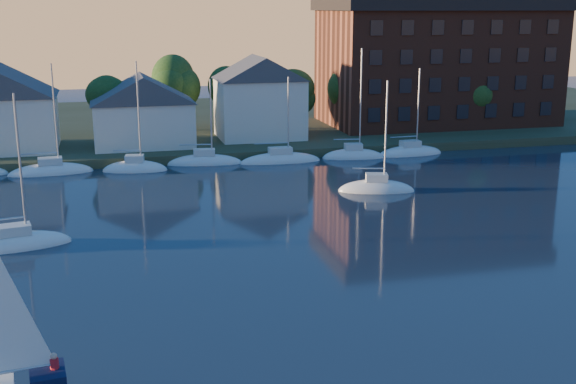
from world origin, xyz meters
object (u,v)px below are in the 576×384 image
object	(u,v)px
clubhouse_centre	(143,110)
condo_block	(437,58)
clubhouse_east	(260,96)
drifting_sailboat_right	(376,190)
drifting_sailboat_left	(16,246)

from	to	relation	value
clubhouse_centre	condo_block	distance (m)	41.05
clubhouse_centre	condo_block	size ratio (longest dim) A/B	0.37
clubhouse_centre	condo_block	world-z (taller)	condo_block
clubhouse_east	drifting_sailboat_right	bearing A→B (deg)	-77.60
clubhouse_centre	drifting_sailboat_left	size ratio (longest dim) A/B	0.97
drifting_sailboat_left	drifting_sailboat_right	size ratio (longest dim) A/B	1.06
condo_block	drifting_sailboat_right	size ratio (longest dim) A/B	2.77
clubhouse_east	drifting_sailboat_right	size ratio (longest dim) A/B	0.94
clubhouse_centre	clubhouse_east	xyz separation A→B (m)	(14.00, 2.00, 0.87)
clubhouse_centre	drifting_sailboat_right	world-z (taller)	drifting_sailboat_right
drifting_sailboat_left	clubhouse_centre	bearing A→B (deg)	60.45
drifting_sailboat_right	condo_block	bearing A→B (deg)	71.97
condo_block	drifting_sailboat_right	world-z (taller)	condo_block
clubhouse_east	condo_block	distance (m)	26.94
condo_block	drifting_sailboat_left	distance (m)	65.28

